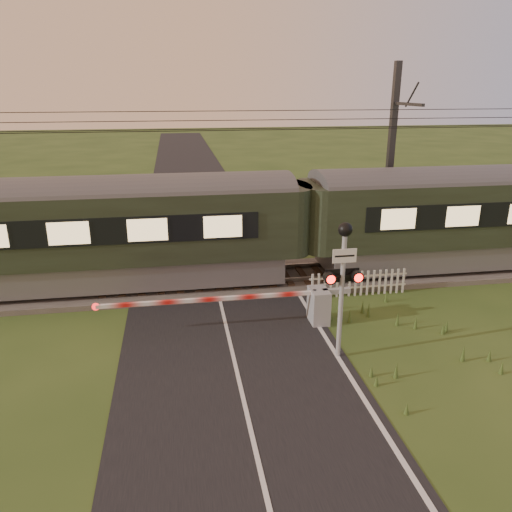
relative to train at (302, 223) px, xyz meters
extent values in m
plane|color=#2D451A|center=(-3.21, -6.50, -2.15)|extent=(160.00, 160.00, 0.00)
cube|color=black|center=(-3.21, -6.50, -2.14)|extent=(6.00, 140.00, 0.02)
cube|color=#47423D|center=(-3.21, 0.00, -2.09)|extent=(140.00, 3.40, 0.24)
cube|color=slate|center=(-3.21, -0.72, -1.89)|extent=(140.00, 0.08, 0.14)
cube|color=slate|center=(-3.21, 0.72, -1.89)|extent=(140.00, 0.08, 0.14)
cube|color=#2D2116|center=(-3.21, 0.00, -1.96)|extent=(0.24, 2.20, 0.06)
cylinder|color=black|center=(-3.21, -0.30, 3.35)|extent=(120.00, 0.02, 0.02)
cylinder|color=black|center=(-3.21, 0.30, 3.35)|extent=(120.00, 0.02, 0.02)
cylinder|color=black|center=(-3.21, 0.00, 3.95)|extent=(120.00, 0.02, 0.02)
cylinder|color=black|center=(-3.21, 0.00, 3.65)|extent=(120.00, 0.02, 0.02)
cube|color=slate|center=(-10.26, 0.00, -1.35)|extent=(18.73, 2.48, 0.93)
cube|color=black|center=(-10.26, 0.00, 0.27)|extent=(19.51, 2.69, 2.32)
cube|color=gray|center=(-0.38, -3.65, -1.62)|extent=(0.53, 0.82, 1.07)
cylinder|color=gray|center=(-0.53, -3.65, -1.62)|extent=(0.12, 0.12, 1.07)
cube|color=gray|center=(0.15, -3.65, -1.16)|extent=(0.87, 0.16, 0.16)
cube|color=red|center=(-3.71, -3.65, -1.16)|extent=(6.36, 0.11, 0.11)
cylinder|color=red|center=(-6.89, -3.65, -1.16)|extent=(0.21, 0.04, 0.21)
cylinder|color=gray|center=(-0.44, -5.75, -0.46)|extent=(0.12, 0.12, 3.37)
cube|color=white|center=(-0.44, -5.81, 0.72)|extent=(0.62, 0.03, 0.36)
sphere|color=black|center=(-0.44, -5.75, 1.38)|extent=(0.36, 0.36, 0.36)
cube|color=black|center=(-0.44, -5.75, 0.16)|extent=(0.84, 0.07, 0.07)
cylinder|color=#FF140C|center=(-0.79, -5.93, 0.16)|extent=(0.22, 0.02, 0.22)
cylinder|color=#FF140C|center=(-0.08, -5.93, 0.16)|extent=(0.22, 0.02, 0.22)
cube|color=black|center=(-0.44, -5.70, 0.16)|extent=(0.90, 0.02, 0.36)
cube|color=silver|center=(1.55, -1.87, -1.85)|extent=(3.49, 0.04, 0.06)
cube|color=silver|center=(1.55, -1.87, -1.45)|extent=(3.49, 0.04, 0.06)
cube|color=#2D2D30|center=(4.21, 2.30, 1.75)|extent=(0.25, 0.25, 7.81)
cube|color=#2D2D30|center=(4.21, 1.15, 4.10)|extent=(0.11, 2.40, 0.11)
camera|label=1|loc=(-4.52, -17.03, 4.71)|focal=35.00mm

